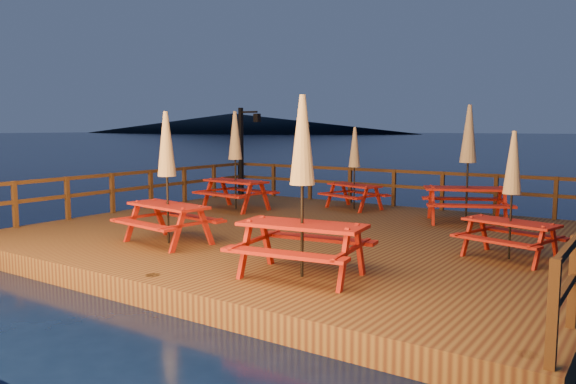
% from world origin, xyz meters
% --- Properties ---
extents(ground, '(500.00, 500.00, 0.00)m').
position_xyz_m(ground, '(0.00, 0.00, 0.00)').
color(ground, black).
rests_on(ground, ground).
extents(deck, '(12.00, 10.00, 0.40)m').
position_xyz_m(deck, '(0.00, 0.00, 0.20)').
color(deck, '#452616').
rests_on(deck, ground).
extents(deck_piles, '(11.44, 9.44, 1.40)m').
position_xyz_m(deck_piles, '(0.00, 0.00, -0.30)').
color(deck_piles, '#3C2013').
rests_on(deck_piles, ground).
extents(railing, '(11.80, 9.75, 1.10)m').
position_xyz_m(railing, '(0.00, 1.78, 1.16)').
color(railing, '#3C2013').
rests_on(railing, deck).
extents(lamp_post, '(0.85, 0.18, 3.00)m').
position_xyz_m(lamp_post, '(-5.39, 4.55, 2.20)').
color(lamp_post, black).
rests_on(lamp_post, deck).
extents(headland_left, '(180.00, 84.00, 9.00)m').
position_xyz_m(headland_left, '(-160.00, 190.00, 4.50)').
color(headland_left, black).
rests_on(headland_left, ground).
extents(picnic_table_0, '(2.05, 1.77, 2.65)m').
position_xyz_m(picnic_table_0, '(-1.61, -2.70, 1.78)').
color(picnic_table_0, '#98230D').
rests_on(picnic_table_0, deck).
extents(picnic_table_1, '(1.98, 1.80, 2.34)m').
position_xyz_m(picnic_table_1, '(-0.74, 3.72, 1.62)').
color(picnic_table_1, '#98230D').
rests_on(picnic_table_1, deck).
extents(picnic_table_2, '(1.88, 1.68, 2.28)m').
position_xyz_m(picnic_table_2, '(4.44, -0.28, 1.58)').
color(picnic_table_2, '#98230D').
rests_on(picnic_table_2, deck).
extents(picnic_table_3, '(2.12, 1.82, 2.78)m').
position_xyz_m(picnic_table_3, '(-3.47, 1.71, 1.85)').
color(picnic_table_3, '#98230D').
rests_on(picnic_table_3, deck).
extents(picnic_table_4, '(2.53, 2.36, 2.88)m').
position_xyz_m(picnic_table_4, '(2.64, 3.19, 1.90)').
color(picnic_table_4, '#98230D').
rests_on(picnic_table_4, deck).
extents(picnic_table_5, '(2.19, 1.89, 2.83)m').
position_xyz_m(picnic_table_5, '(2.02, -3.34, 1.87)').
color(picnic_table_5, '#98230D').
rests_on(picnic_table_5, deck).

